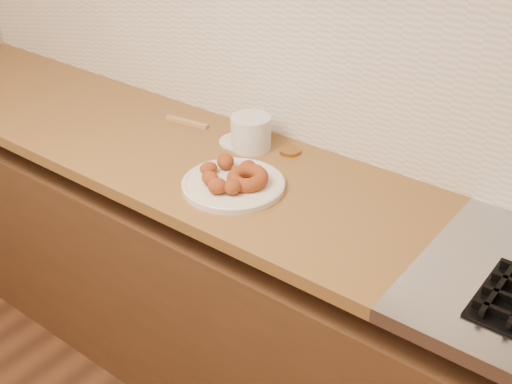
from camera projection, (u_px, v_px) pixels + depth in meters
wall_back at (337, 11)px, 1.89m from camera, size 4.00×0.02×2.70m
base_cabinet at (271, 314)px, 2.18m from camera, size 3.60×0.60×0.77m
butcher_block at (125, 132)px, 2.26m from camera, size 2.30×0.62×0.04m
backsplash at (332, 61)px, 1.96m from camera, size 3.60×0.02×0.60m
donut_plate at (233, 185)px, 1.90m from camera, size 0.31×0.31×0.02m
ring_donut at (247, 178)px, 1.87m from camera, size 0.12×0.13×0.06m
fried_dough_chunks at (224, 175)px, 1.89m from camera, size 0.19×0.22×0.05m
plastic_tub at (251, 132)px, 2.09m from camera, size 0.16×0.16×0.11m
tub_lid at (239, 142)px, 2.15m from camera, size 0.16×0.16×0.01m
brass_jar_lid at (290, 151)px, 2.09m from camera, size 0.08×0.08×0.01m
wooden_utensil at (187, 122)px, 2.27m from camera, size 0.17×0.05×0.01m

